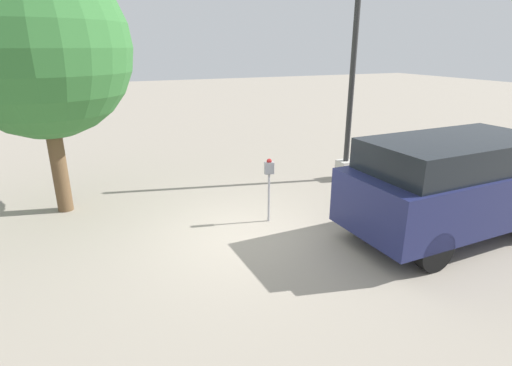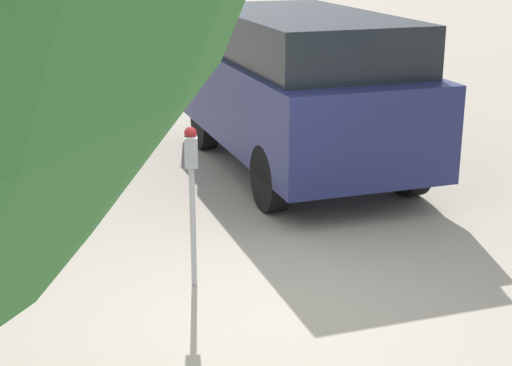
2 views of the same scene
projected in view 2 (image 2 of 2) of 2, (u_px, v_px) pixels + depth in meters
The scene contains 5 objects.
ground_plane at pixel (276, 313), 6.46m from camera, with size 80.00×80.00×0.00m, color gray.
parking_meter_near at pixel (191, 170), 6.65m from camera, with size 0.22×0.15×1.44m.
parking_meter_far at pixel (113, 53), 12.68m from camera, with size 0.22×0.15×1.53m.
parked_van at pixel (299, 85), 10.02m from camera, with size 4.61×2.13×2.05m.
fire_hydrant at pixel (82, 93), 13.46m from camera, with size 0.19×0.19×0.74m.
Camera 2 is at (-5.53, 1.83, 2.99)m, focal length 55.00 mm.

